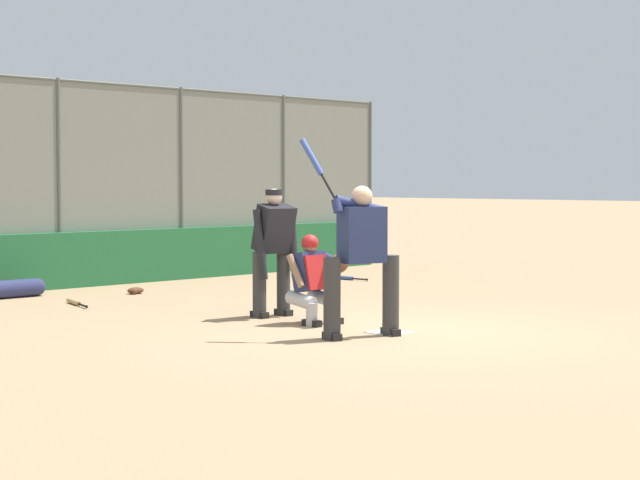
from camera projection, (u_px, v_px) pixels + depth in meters
name	position (u px, v px, depth m)	size (l,w,h in m)	color
ground_plane	(389.00, 333.00, 12.43)	(160.00, 160.00, 0.00)	#9E7F5B
home_plate_marker	(389.00, 332.00, 12.43)	(0.43, 0.43, 0.01)	white
backstop_fence	(59.00, 178.00, 17.58)	(15.07, 0.08, 3.46)	#515651
padding_wall	(63.00, 261.00, 17.58)	(14.69, 0.18, 0.92)	#236638
bleachers_beyond	(114.00, 252.00, 20.91)	(10.50, 1.95, 1.16)	slate
batter_at_plate	(361.00, 255.00, 12.01)	(0.93, 0.84, 2.25)	#333333
catcher_behind_plate	(314.00, 278.00, 13.19)	(0.58, 0.68, 1.11)	#B7B7BC
umpire_home	(273.00, 248.00, 13.85)	(0.68, 0.44, 1.67)	#333333
spare_bat_near_backstop	(346.00, 278.00, 19.16)	(0.11, 0.81, 0.07)	black
spare_bat_by_padding	(75.00, 303.00, 15.25)	(0.29, 0.90, 0.07)	black
fielding_glove_on_dirt	(135.00, 291.00, 16.76)	(0.28, 0.22, 0.10)	#56331E
equipment_bag_dugout_side	(5.00, 289.00, 16.08)	(1.33, 0.27, 0.27)	navy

